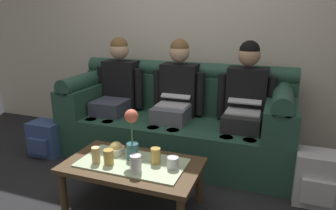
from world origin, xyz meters
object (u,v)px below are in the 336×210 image
(snack_bowl, at_px, (116,149))
(cup_far_right, at_px, (173,163))
(cup_near_left, at_px, (136,164))
(cup_far_center, at_px, (109,157))
(flower_vase, at_px, (132,134))
(couch, at_px, (176,121))
(cup_near_right, at_px, (96,155))
(person_left, at_px, (117,89))
(backpack_left, at_px, (46,139))
(backpack_right, at_px, (316,179))
(cup_far_left, at_px, (156,156))
(coffee_table, at_px, (133,168))
(person_middle, at_px, (176,95))
(person_right, at_px, (245,101))

(snack_bowl, height_order, cup_far_right, snack_bowl)
(cup_near_left, height_order, cup_far_center, cup_near_left)
(flower_vase, xyz_separation_m, cup_near_left, (0.12, -0.18, -0.14))
(couch, height_order, cup_near_right, couch)
(person_left, height_order, cup_far_right, person_left)
(backpack_left, xyz_separation_m, backpack_right, (2.62, 0.02, 0.03))
(cup_near_left, height_order, cup_far_left, cup_near_left)
(cup_near_left, bearing_deg, backpack_left, 155.10)
(flower_vase, distance_m, cup_far_left, 0.24)
(backpack_left, bearing_deg, snack_bowl, -21.18)
(coffee_table, height_order, backpack_left, coffee_table)
(person_left, bearing_deg, couch, 0.29)
(cup_near_right, bearing_deg, backpack_left, 149.45)
(cup_far_center, height_order, cup_far_left, cup_far_left)
(cup_far_center, height_order, backpack_right, cup_far_center)
(cup_far_right, xyz_separation_m, backpack_right, (1.01, 0.52, -0.21))
(couch, xyz_separation_m, cup_near_left, (0.09, -1.15, 0.07))
(cup_near_right, bearing_deg, person_left, 111.64)
(cup_near_right, bearing_deg, couch, 77.39)
(cup_near_left, bearing_deg, person_middle, 94.67)
(flower_vase, bearing_deg, backpack_left, 159.98)
(person_middle, xyz_separation_m, flower_vase, (-0.02, -0.97, -0.08))
(person_right, xyz_separation_m, flower_vase, (-0.72, -0.97, -0.08))
(person_left, bearing_deg, snack_bowl, -61.43)
(person_middle, relative_size, cup_near_left, 9.65)
(couch, relative_size, cup_far_right, 28.04)
(cup_near_right, height_order, cup_far_center, cup_near_right)
(backpack_left, bearing_deg, person_right, 14.30)
(cup_near_right, bearing_deg, person_middle, 77.35)
(coffee_table, bearing_deg, cup_far_left, 16.32)
(person_right, distance_m, cup_far_left, 1.13)
(backpack_left, bearing_deg, flower_vase, -20.02)
(cup_near_left, xyz_separation_m, cup_far_right, (0.22, 0.15, -0.02))
(coffee_table, bearing_deg, cup_near_left, -53.70)
(coffee_table, xyz_separation_m, cup_near_left, (0.09, -0.13, 0.12))
(cup_near_left, distance_m, cup_far_left, 0.19)
(couch, xyz_separation_m, coffee_table, (-0.00, -1.03, -0.05))
(person_middle, height_order, coffee_table, person_middle)
(cup_far_right, bearing_deg, cup_near_left, -146.69)
(snack_bowl, distance_m, cup_near_left, 0.35)
(cup_far_center, bearing_deg, person_right, 52.62)
(person_middle, height_order, cup_far_center, person_middle)
(snack_bowl, bearing_deg, backpack_right, 16.43)
(couch, height_order, flower_vase, couch)
(cup_near_right, xyz_separation_m, backpack_left, (-1.04, 0.61, -0.26))
(person_middle, distance_m, backpack_left, 1.47)
(person_middle, xyz_separation_m, cup_far_left, (0.17, -0.97, -0.22))
(couch, distance_m, cup_far_right, 1.06)
(cup_far_right, bearing_deg, person_right, 69.31)
(person_left, height_order, person_right, same)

